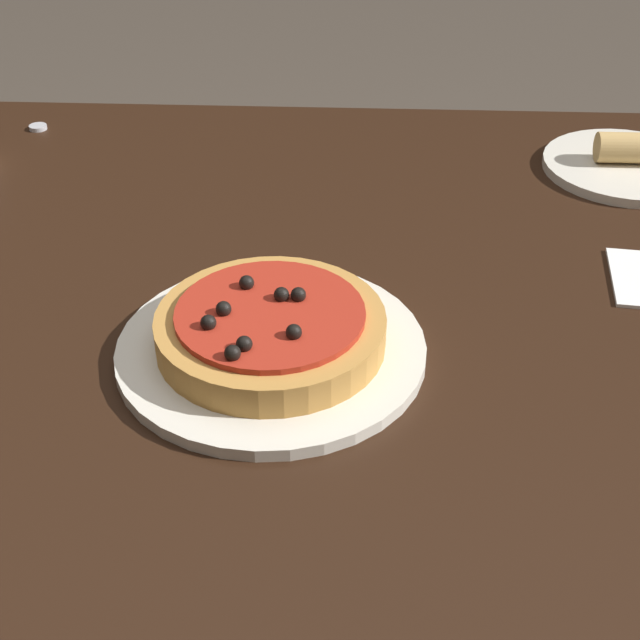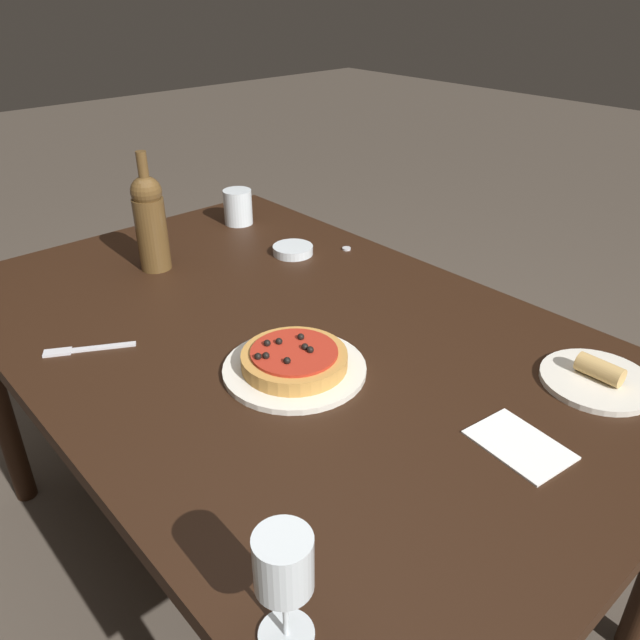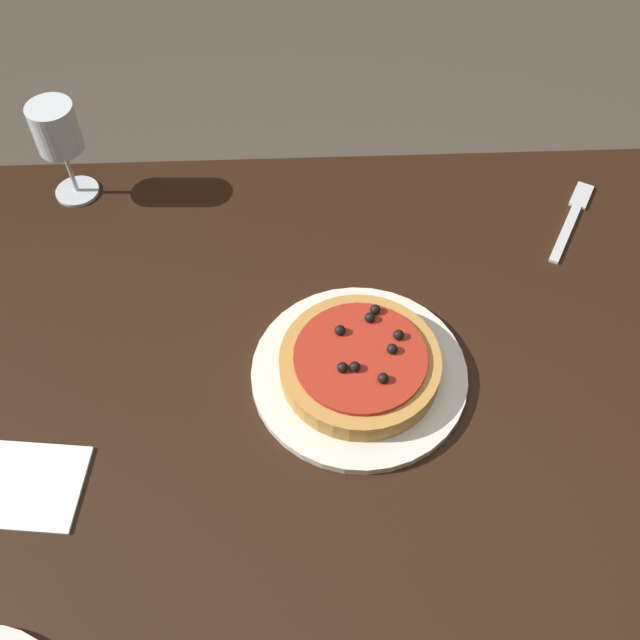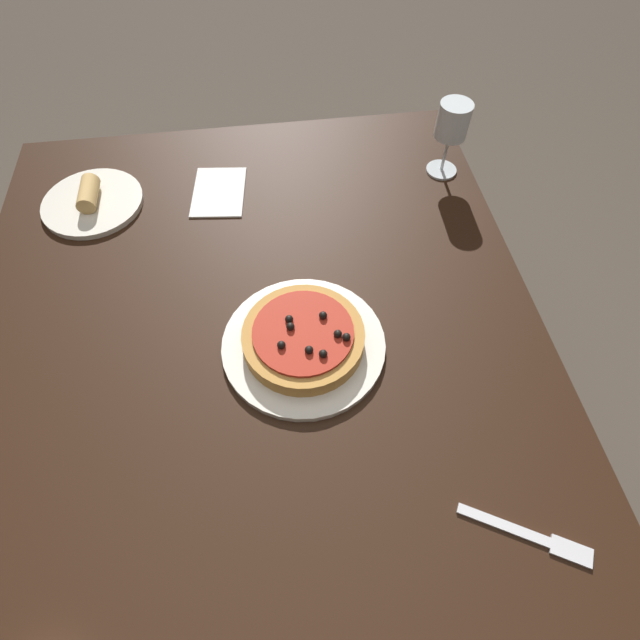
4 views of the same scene
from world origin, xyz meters
TOP-DOWN VIEW (x-y plane):
  - ground_plane at (0.00, 0.00)m, footprint 14.00×14.00m
  - dining_table at (0.00, 0.00)m, footprint 1.59×1.03m
  - dinner_plate at (-0.14, 0.08)m, footprint 0.28×0.28m
  - pizza at (-0.14, 0.08)m, footprint 0.21×0.21m
  - wine_glass at (-0.56, 0.45)m, footprint 0.07×0.07m
  - fork at (0.21, 0.36)m, footprint 0.11×0.17m
  - side_plate at (-0.56, -0.32)m, footprint 0.21×0.21m
  - paper_napkin at (-0.56, -0.05)m, footprint 0.17×0.13m

SIDE VIEW (x-z plane):
  - ground_plane at x=0.00m, z-range 0.00..0.00m
  - dining_table at x=0.00m, z-range 0.30..1.03m
  - paper_napkin at x=-0.56m, z-range 0.74..0.74m
  - fork at x=0.21m, z-range 0.74..0.74m
  - dinner_plate at x=-0.14m, z-range 0.74..0.75m
  - side_plate at x=-0.56m, z-range 0.72..0.77m
  - pizza at x=-0.14m, z-range 0.74..0.79m
  - wine_glass at x=-0.56m, z-range 0.77..0.94m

